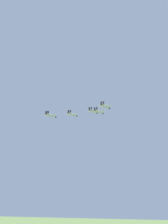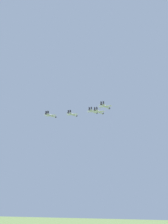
{
  "view_description": "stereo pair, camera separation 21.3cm",
  "coord_description": "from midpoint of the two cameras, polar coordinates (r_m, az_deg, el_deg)",
  "views": [
    {
      "loc": [
        81.49,
        -274.9,
        73.81
      ],
      "look_at": [
        14.1,
        -19.72,
        131.38
      ],
      "focal_mm": 55.98,
      "sensor_mm": 36.0,
      "label": 1
    },
    {
      "loc": [
        81.69,
        -274.84,
        73.81
      ],
      "look_at": [
        14.1,
        -19.72,
        131.38
      ],
      "focal_mm": 55.98,
      "sensor_mm": 36.0,
      "label": 2
    }
  ],
  "objects": [
    {
      "name": "jet_lead",
      "position": [
        285.22,
        1.52,
        0.1
      ],
      "size": [
        10.21,
        16.11,
        3.42
      ],
      "rotation": [
        0.0,
        0.0,
        1.35
      ],
      "color": "#9EA3A8"
    },
    {
      "name": "jet_right_outer",
      "position": [
        250.58,
        3.52,
        0.94
      ],
      "size": [
        10.04,
        15.81,
        3.36
      ],
      "rotation": [
        0.0,
        0.0,
        1.34
      ],
      "color": "#9EA3A8"
    },
    {
      "name": "jet_left_outer",
      "position": [
        271.99,
        -5.43,
        -0.55
      ],
      "size": [
        10.11,
        15.95,
        3.38
      ],
      "rotation": [
        0.0,
        0.0,
        1.35
      ],
      "color": "#9EA3A8"
    },
    {
      "name": "jet_left_wingman",
      "position": [
        277.91,
        -1.88,
        -0.38
      ],
      "size": [
        9.86,
        15.55,
        3.3
      ],
      "rotation": [
        0.0,
        0.0,
        1.35
      ],
      "color": "#9EA3A8"
    },
    {
      "name": "jet_right_wingman",
      "position": [
        267.39,
        2.46,
        0.05
      ],
      "size": [
        10.26,
        16.1,
        3.43
      ],
      "rotation": [
        0.0,
        0.0,
        1.33
      ],
      "color": "#9EA3A8"
    }
  ]
}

